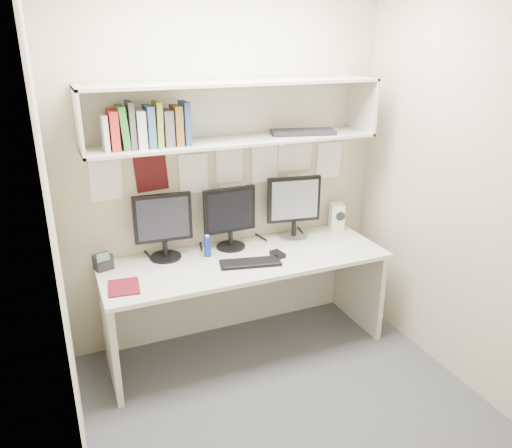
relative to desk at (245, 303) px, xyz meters
name	(u,v)px	position (x,y,z in m)	size (l,w,h in m)	color
floor	(283,399)	(0.00, -0.65, -0.37)	(2.40, 2.00, 0.01)	#404145
wall_back	(227,168)	(0.00, 0.35, 0.93)	(2.40, 0.02, 2.60)	tan
wall_front	(404,287)	(0.00, -1.65, 0.93)	(2.40, 0.02, 2.60)	tan
wall_left	(56,241)	(-1.20, -0.65, 0.93)	(0.02, 2.00, 2.60)	tan
wall_right	(456,185)	(1.20, -0.65, 0.93)	(0.02, 2.00, 2.60)	tan
desk	(245,303)	(0.00, 0.00, 0.00)	(2.00, 0.70, 0.73)	beige
overhead_hutch	(232,111)	(0.00, 0.21, 1.35)	(2.00, 0.38, 0.40)	beige
pinned_papers	(227,174)	(0.00, 0.34, 0.88)	(1.92, 0.01, 0.48)	white
monitor_left	(163,224)	(-0.52, 0.22, 0.62)	(0.40, 0.22, 0.47)	black
monitor_center	(230,215)	(-0.03, 0.22, 0.61)	(0.39, 0.21, 0.45)	black
monitor_right	(294,205)	(0.49, 0.22, 0.62)	(0.41, 0.23, 0.48)	#A5A5AA
keyboard	(250,263)	(-0.01, -0.12, 0.37)	(0.41, 0.15, 0.02)	black
mouse	(278,254)	(0.22, -0.07, 0.38)	(0.07, 0.11, 0.03)	black
speaker	(337,217)	(0.89, 0.24, 0.47)	(0.13, 0.13, 0.21)	silver
blue_bottle	(208,246)	(-0.23, 0.13, 0.44)	(0.05, 0.05, 0.16)	navy
maroon_notebook	(124,287)	(-0.86, -0.13, 0.37)	(0.19, 0.23, 0.01)	#5D0F1B
desk_phone	(103,262)	(-0.94, 0.19, 0.42)	(0.13, 0.13, 0.14)	black
book_stack	(147,127)	(-0.59, 0.14, 1.30)	(0.53, 0.18, 0.29)	silver
hutch_tray	(303,132)	(0.51, 0.14, 1.19)	(0.45, 0.17, 0.03)	black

